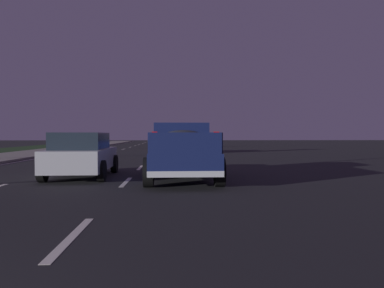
% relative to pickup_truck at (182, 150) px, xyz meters
% --- Properties ---
extents(ground, '(144.00, 144.00, 0.00)m').
position_rel_pickup_truck_xyz_m(ground, '(15.63, 3.50, -0.98)').
color(ground, black).
extents(sidewalk_shoulder, '(108.00, 4.00, 0.12)m').
position_rel_pickup_truck_xyz_m(sidewalk_shoulder, '(15.63, 10.95, -0.92)').
color(sidewalk_shoulder, gray).
rests_on(sidewalk_shoulder, ground).
extents(lane_markings, '(108.71, 7.04, 0.01)m').
position_rel_pickup_truck_xyz_m(lane_markings, '(18.78, 6.57, -0.98)').
color(lane_markings, silver).
rests_on(lane_markings, ground).
extents(pickup_truck, '(5.45, 2.33, 1.87)m').
position_rel_pickup_truck_xyz_m(pickup_truck, '(0.00, 0.00, 0.00)').
color(pickup_truck, '#141E4C').
rests_on(pickup_truck, ground).
extents(sedan_blue, '(4.42, 2.06, 1.54)m').
position_rel_pickup_truck_xyz_m(sedan_blue, '(18.54, -0.12, -0.20)').
color(sedan_blue, navy).
rests_on(sedan_blue, ground).
extents(sedan_silver, '(4.43, 2.08, 1.54)m').
position_rel_pickup_truck_xyz_m(sedan_silver, '(0.83, 3.44, -0.20)').
color(sedan_silver, '#B2B5BA').
rests_on(sedan_silver, ground).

